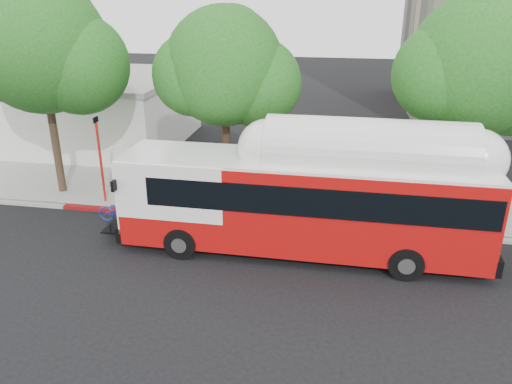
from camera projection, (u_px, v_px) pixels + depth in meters
The scene contains 10 objects.
ground at pixel (216, 268), 17.54m from camera, with size 120.00×120.00×0.00m, color black.
sidewalk at pixel (251, 197), 23.44m from camera, with size 60.00×5.00×0.15m, color gray.
curb_strip at pixel (239, 220), 21.07m from camera, with size 60.00×0.30×0.15m, color gray.
red_curb_segment at pixel (171, 214), 21.55m from camera, with size 10.00×0.32×0.16m, color maroon.
street_tree_left at pixel (52, 52), 21.51m from camera, with size 6.67×5.80×9.74m.
street_tree_mid at pixel (234, 72), 20.93m from camera, with size 5.75×5.00×8.62m.
street_tree_right at pixel (490, 70), 18.98m from camera, with size 6.21×5.40×9.18m.
low_commercial_bldg at pixel (57, 107), 31.78m from camera, with size 16.20×10.20×4.25m.
transit_bus at pixel (305, 204), 17.98m from camera, with size 14.02×3.10×4.14m.
signal_pole at pixel (101, 161), 22.04m from camera, with size 0.12×0.38×4.05m.
Camera 1 is at (4.07, -14.74, 9.10)m, focal length 35.00 mm.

